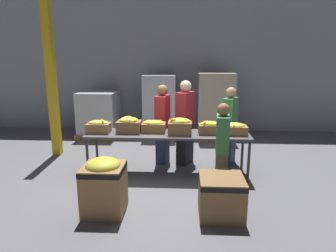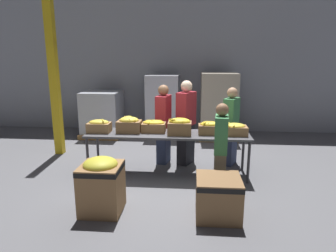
{
  "view_description": "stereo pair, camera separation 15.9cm",
  "coord_description": "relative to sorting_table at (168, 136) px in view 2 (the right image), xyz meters",
  "views": [
    {
      "loc": [
        0.29,
        -5.41,
        2.22
      ],
      "look_at": [
        0.0,
        0.05,
        0.94
      ],
      "focal_mm": 32.0,
      "sensor_mm": 36.0,
      "label": 1
    },
    {
      "loc": [
        0.45,
        -5.4,
        2.22
      ],
      "look_at": [
        0.0,
        0.05,
        0.94
      ],
      "focal_mm": 32.0,
      "sensor_mm": 36.0,
      "label": 2
    }
  ],
  "objects": [
    {
      "name": "volunteer_3",
      "position": [
        -0.15,
        0.67,
        0.06
      ],
      "size": [
        0.31,
        0.48,
        1.66
      ],
      "rotation": [
        0.0,
        0.0,
        -1.78
      ],
      "color": "#2D3856",
      "rests_on": "ground_plane"
    },
    {
      "name": "banana_box_1",
      "position": [
        -0.73,
        0.02,
        0.2
      ],
      "size": [
        0.45,
        0.33,
        0.3
      ],
      "color": "olive",
      "rests_on": "sorting_table"
    },
    {
      "name": "sorting_table",
      "position": [
        0.0,
        0.0,
        0.0
      ],
      "size": [
        3.04,
        0.72,
        0.82
      ],
      "color": "#4C4C51",
      "rests_on": "ground_plane"
    },
    {
      "name": "support_pillar",
      "position": [
        -2.62,
        1.08,
        1.24
      ],
      "size": [
        0.18,
        0.18,
        4.0
      ],
      "color": "gold",
      "rests_on": "ground_plane"
    },
    {
      "name": "donation_bin_0",
      "position": [
        -0.84,
        -1.49,
        -0.32
      ],
      "size": [
        0.58,
        0.58,
        0.82
      ],
      "color": "olive",
      "rests_on": "ground_plane"
    },
    {
      "name": "pallet_stack_2",
      "position": [
        1.16,
        2.78,
        0.12
      ],
      "size": [
        1.04,
        1.04,
        1.79
      ],
      "color": "olive",
      "rests_on": "ground_plane"
    },
    {
      "name": "pallet_stack_1",
      "position": [
        -2.09,
        2.75,
        -0.14
      ],
      "size": [
        1.11,
        1.11,
        1.26
      ],
      "color": "olive",
      "rests_on": "ground_plane"
    },
    {
      "name": "volunteer_2",
      "position": [
        0.33,
        0.64,
        0.11
      ],
      "size": [
        0.42,
        0.52,
        1.75
      ],
      "rotation": [
        0.0,
        0.0,
        -2.03
      ],
      "color": "black",
      "rests_on": "ground_plane"
    },
    {
      "name": "pallet_stack_0",
      "position": [
        -0.38,
        2.91,
        0.09
      ],
      "size": [
        0.97,
        0.97,
        1.72
      ],
      "color": "olive",
      "rests_on": "ground_plane"
    },
    {
      "name": "ground_plane",
      "position": [
        0.0,
        0.0,
        -0.76
      ],
      "size": [
        30.0,
        30.0,
        0.0
      ],
      "primitive_type": "plane",
      "color": "slate"
    },
    {
      "name": "wall_back",
      "position": [
        0.0,
        3.61,
        1.24
      ],
      "size": [
        16.0,
        0.08,
        4.0
      ],
      "color": "#9399A3",
      "rests_on": "ground_plane"
    },
    {
      "name": "volunteer_0",
      "position": [
        1.24,
        0.67,
        0.04
      ],
      "size": [
        0.38,
        0.48,
        1.61
      ],
      "rotation": [
        0.0,
        0.0,
        -2.02
      ],
      "color": "#2D3856",
      "rests_on": "ground_plane"
    },
    {
      "name": "banana_box_0",
      "position": [
        -1.3,
        -0.02,
        0.18
      ],
      "size": [
        0.43,
        0.28,
        0.26
      ],
      "color": "#A37A4C",
      "rests_on": "sorting_table"
    },
    {
      "name": "banana_box_2",
      "position": [
        -0.28,
        0.08,
        0.17
      ],
      "size": [
        0.45,
        0.32,
        0.24
      ],
      "color": "olive",
      "rests_on": "sorting_table"
    },
    {
      "name": "banana_box_4",
      "position": [
        0.79,
        -0.0,
        0.17
      ],
      "size": [
        0.44,
        0.29,
        0.26
      ],
      "color": "olive",
      "rests_on": "sorting_table"
    },
    {
      "name": "banana_box_3",
      "position": [
        0.22,
        -0.06,
        0.21
      ],
      "size": [
        0.43,
        0.33,
        0.31
      ],
      "color": "olive",
      "rests_on": "sorting_table"
    },
    {
      "name": "volunteer_1",
      "position": [
        0.92,
        -0.75,
        -0.01
      ],
      "size": [
        0.24,
        0.42,
        1.51
      ],
      "rotation": [
        0.0,
        0.0,
        1.47
      ],
      "color": "#6B604C",
      "rests_on": "ground_plane"
    },
    {
      "name": "donation_bin_1",
      "position": [
        0.84,
        -1.49,
        -0.45
      ],
      "size": [
        0.62,
        0.62,
        0.58
      ],
      "color": "olive",
      "rests_on": "ground_plane"
    },
    {
      "name": "banana_box_5",
      "position": [
        1.23,
        -0.01,
        0.16
      ],
      "size": [
        0.43,
        0.34,
        0.23
      ],
      "color": "olive",
      "rests_on": "sorting_table"
    }
  ]
}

